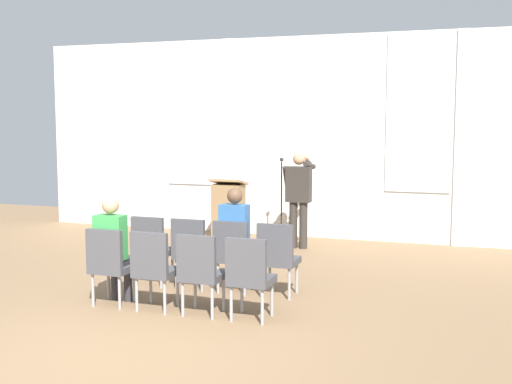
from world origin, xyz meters
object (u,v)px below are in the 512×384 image
(speaker, at_px, (299,193))
(mic_stand, at_px, (281,227))
(audience_r0_c2, at_px, (236,234))
(chair_r1_c0, at_px, (110,262))
(chair_r0_c3, at_px, (278,255))
(chair_r0_c0, at_px, (152,246))
(chair_r0_c1, at_px, (192,249))
(audience_r1_c0, at_px, (113,245))
(chair_r1_c3, at_px, (249,273))
(chair_r1_c1, at_px, (154,266))
(chair_r1_c2, at_px, (200,269))
(lectern, at_px, (228,212))
(chair_r0_c2, at_px, (234,252))

(speaker, distance_m, mic_stand, 0.72)
(audience_r0_c2, relative_size, chair_r1_c0, 1.43)
(chair_r0_c3, height_order, chair_r1_c0, same)
(chair_r0_c0, bearing_deg, chair_r0_c3, 0.00)
(speaker, distance_m, chair_r0_c3, 3.21)
(chair_r0_c1, bearing_deg, mic_stand, 85.90)
(mic_stand, distance_m, audience_r1_c0, 4.30)
(chair_r0_c0, relative_size, chair_r1_c3, 1.00)
(chair_r1_c1, bearing_deg, chair_r1_c3, 0.00)
(chair_r1_c0, height_order, chair_r1_c1, same)
(chair_r0_c0, bearing_deg, chair_r1_c2, -41.53)
(chair_r0_c0, height_order, chair_r1_c0, same)
(chair_r1_c1, distance_m, chair_r1_c2, 0.59)
(chair_r1_c1, bearing_deg, audience_r1_c0, 172.00)
(lectern, height_order, chair_r0_c0, lectern)
(chair_r0_c3, distance_m, chair_r1_c0, 2.04)
(chair_r0_c1, relative_size, chair_r0_c2, 1.00)
(chair_r0_c1, bearing_deg, chair_r1_c0, -119.45)
(audience_r1_c0, bearing_deg, chair_r1_c3, -2.68)
(chair_r0_c2, xyz_separation_m, audience_r1_c0, (-1.17, -0.96, 0.19))
(lectern, bearing_deg, audience_r1_c0, -87.42)
(chair_r0_c2, bearing_deg, audience_r1_c0, -140.81)
(audience_r0_c2, relative_size, chair_r1_c1, 1.43)
(chair_r0_c0, relative_size, chair_r1_c2, 1.00)
(mic_stand, distance_m, chair_r0_c1, 3.26)
(chair_r1_c2, distance_m, chair_r1_c3, 0.59)
(chair_r0_c2, height_order, chair_r1_c2, same)
(chair_r0_c0, distance_m, audience_r0_c2, 1.19)
(chair_r0_c1, xyz_separation_m, chair_r1_c2, (0.59, -1.04, 0.00))
(chair_r0_c1, distance_m, chair_r0_c2, 0.59)
(lectern, xyz_separation_m, chair_r0_c3, (1.95, -3.27, -0.02))
(lectern, distance_m, chair_r0_c0, 3.27)
(mic_stand, bearing_deg, lectern, 178.79)
(lectern, relative_size, chair_r1_c3, 1.23)
(chair_r0_c2, distance_m, audience_r1_c0, 1.52)
(audience_r1_c0, xyz_separation_m, chair_r1_c1, (0.59, -0.08, -0.19))
(chair_r0_c0, bearing_deg, chair_r0_c1, 0.00)
(mic_stand, xyz_separation_m, audience_r1_c0, (-0.82, -4.20, 0.39))
(chair_r0_c1, bearing_deg, chair_r0_c3, 0.00)
(chair_r0_c1, relative_size, chair_r1_c0, 1.00)
(speaker, distance_m, audience_r0_c2, 3.05)
(chair_r0_c2, bearing_deg, chair_r1_c0, -138.47)
(speaker, bearing_deg, chair_r0_c3, -79.24)
(chair_r0_c3, distance_m, chair_r1_c2, 1.19)
(speaker, xyz_separation_m, chair_r0_c0, (-1.16, -3.13, -0.43))
(speaker, height_order, audience_r1_c0, speaker)
(chair_r1_c3, bearing_deg, audience_r0_c2, 117.67)
(audience_r0_c2, bearing_deg, lectern, 113.16)
(audience_r1_c0, bearing_deg, chair_r0_c3, 28.52)
(mic_stand, relative_size, chair_r0_c2, 1.65)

